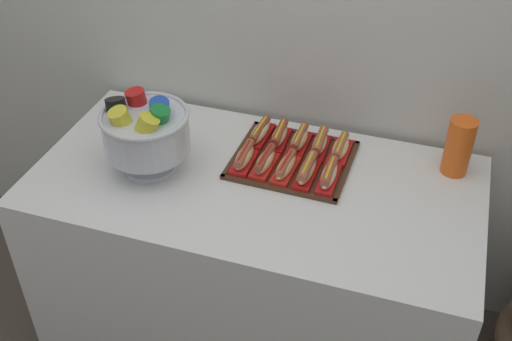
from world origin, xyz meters
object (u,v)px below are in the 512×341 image
serving_tray (292,160)px  hot_dog_6 (279,136)px  buffet_table (255,259)px  hot_dog_5 (260,133)px  hot_dog_9 (340,149)px  hot_dog_3 (307,170)px  hot_dog_4 (329,175)px  hot_dog_2 (286,167)px  punch_bowl (145,130)px  cup_stack (459,147)px  hot_dog_7 (299,140)px  hot_dog_1 (265,162)px  hot_dog_0 (244,158)px  hot_dog_8 (320,144)px

serving_tray → hot_dog_6: (-0.07, 0.08, 0.03)m
hot_dog_6 → buffet_table: bearing=-94.9°
hot_dog_5 → hot_dog_9: (0.30, -0.01, -0.00)m
hot_dog_3 → hot_dog_4: bearing=-1.2°
hot_dog_2 → punch_bowl: size_ratio=0.58×
hot_dog_4 → cup_stack: size_ratio=0.83×
hot_dog_3 → hot_dog_5: 0.28m
hot_dog_3 → hot_dog_7: hot_dog_3 is taller
hot_dog_5 → cup_stack: bearing=2.7°
hot_dog_1 → hot_dog_5: size_ratio=0.89×
hot_dog_0 → hot_dog_7: 0.22m
hot_dog_7 → hot_dog_3: bearing=-66.7°
hot_dog_6 → cup_stack: 0.62m
hot_dog_2 → hot_dog_3: bearing=-1.2°
serving_tray → cup_stack: cup_stack is taller
hot_dog_4 → hot_dog_0: bearing=178.8°
hot_dog_1 → hot_dog_2: hot_dog_1 is taller
hot_dog_9 → cup_stack: bearing=5.6°
hot_dog_4 → punch_bowl: (-0.61, -0.11, 0.12)m
buffet_table → hot_dog_2: size_ratio=8.85×
buffet_table → hot_dog_4: bearing=13.1°
hot_dog_5 → hot_dog_7: size_ratio=1.16×
hot_dog_4 → hot_dog_9: bearing=88.8°
hot_dog_1 → hot_dog_8: size_ratio=1.01×
hot_dog_5 → cup_stack: size_ratio=0.89×
hot_dog_2 → hot_dog_3: (0.07, -0.00, 0.00)m
hot_dog_3 → buffet_table: bearing=-160.8°
hot_dog_1 → cup_stack: bearing=17.8°
hot_dog_1 → punch_bowl: size_ratio=0.55×
hot_dog_4 → punch_bowl: bearing=-170.1°
buffet_table → serving_tray: bearing=56.8°
hot_dog_0 → hot_dog_2: bearing=-1.2°
hot_dog_3 → hot_dog_7: (-0.07, 0.17, -0.00)m
hot_dog_5 → hot_dog_9: bearing=-1.2°
hot_dog_6 → serving_tray: bearing=-48.9°
hot_dog_9 → punch_bowl: (-0.61, -0.27, 0.12)m
hot_dog_7 → hot_dog_8: hot_dog_8 is taller
hot_dog_3 → serving_tray: bearing=131.1°
punch_bowl → hot_dog_8: bearing=27.0°
hot_dog_1 → punch_bowl: (-0.38, -0.11, 0.12)m
hot_dog_5 → cup_stack: (0.69, 0.03, 0.07)m
buffet_table → hot_dog_9: (0.24, 0.22, 0.41)m
hot_dog_4 → serving_tray: bearing=150.0°
hot_dog_4 → hot_dog_9: size_ratio=1.07×
hot_dog_2 → cup_stack: 0.58m
serving_tray → hot_dog_3: 0.12m
hot_dog_5 → hot_dog_7: hot_dog_7 is taller
buffet_table → cup_stack: bearing=22.3°
hot_dog_0 → hot_dog_4: 0.30m
serving_tray → hot_dog_8: hot_dog_8 is taller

